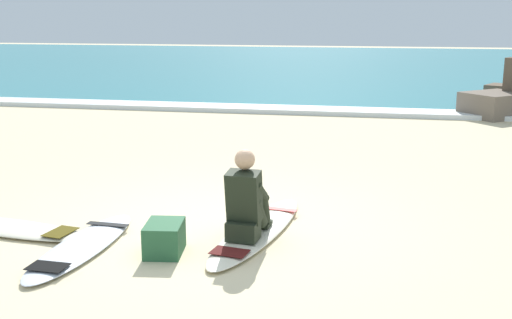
# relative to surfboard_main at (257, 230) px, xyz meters

# --- Properties ---
(ground_plane) EXTENTS (80.00, 80.00, 0.00)m
(ground_plane) POSITION_rel_surfboard_main_xyz_m (-0.50, 0.09, -0.04)
(ground_plane) COLOR beige
(sea) EXTENTS (80.00, 28.00, 0.10)m
(sea) POSITION_rel_surfboard_main_xyz_m (-0.50, 22.40, 0.01)
(sea) COLOR teal
(sea) RESTS_ON ground
(breaking_foam) EXTENTS (80.00, 0.90, 0.11)m
(breaking_foam) POSITION_rel_surfboard_main_xyz_m (-0.50, 8.70, 0.02)
(breaking_foam) COLOR white
(breaking_foam) RESTS_ON ground
(surfboard_main) EXTENTS (0.93, 2.54, 0.08)m
(surfboard_main) POSITION_rel_surfboard_main_xyz_m (0.00, 0.00, 0.00)
(surfboard_main) COLOR #EFE5C6
(surfboard_main) RESTS_ON ground
(surfer_seated) EXTENTS (0.41, 0.73, 0.95)m
(surfer_seated) POSITION_rel_surfboard_main_xyz_m (-0.06, -0.30, 0.40)
(surfer_seated) COLOR black
(surfer_seated) RESTS_ON surfboard_main
(surfboard_spare_near) EXTENTS (2.25, 0.87, 0.08)m
(surfboard_spare_near) POSITION_rel_surfboard_main_xyz_m (-2.75, -0.45, 0.00)
(surfboard_spare_near) COLOR #EFE5C6
(surfboard_spare_near) RESTS_ON ground
(surfboard_spare_far) EXTENTS (0.60, 2.08, 0.08)m
(surfboard_spare_far) POSITION_rel_surfboard_main_xyz_m (-1.69, -0.81, 0.00)
(surfboard_spare_far) COLOR silver
(surfboard_spare_far) RESTS_ON ground
(beach_bag) EXTENTS (0.42, 0.52, 0.32)m
(beach_bag) POSITION_rel_surfboard_main_xyz_m (-0.81, -0.76, 0.12)
(beach_bag) COLOR #285B38
(beach_bag) RESTS_ON ground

